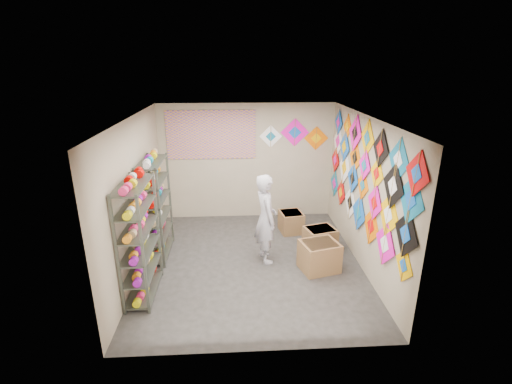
{
  "coord_description": "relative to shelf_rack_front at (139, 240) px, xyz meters",
  "views": [
    {
      "loc": [
        -0.28,
        -6.1,
        3.58
      ],
      "look_at": [
        0.1,
        0.3,
        1.3
      ],
      "focal_mm": 26.0,
      "sensor_mm": 36.0,
      "label": 1
    }
  ],
  "objects": [
    {
      "name": "back_wall_kites",
      "position": [
        2.89,
        3.09,
        1.02
      ],
      "size": [
        1.59,
        0.02,
        0.75
      ],
      "color": "white",
      "rests_on": "room_walls"
    },
    {
      "name": "string_spools",
      "position": [
        -0.0,
        0.65,
        0.1
      ],
      "size": [
        0.12,
        2.36,
        0.12
      ],
      "color": "#FF2B71",
      "rests_on": "ground"
    },
    {
      "name": "kite_wall_display",
      "position": [
        3.76,
        0.81,
        0.68
      ],
      "size": [
        0.06,
        4.29,
        2.08
      ],
      "color": "#FFB700",
      "rests_on": "room_walls"
    },
    {
      "name": "room_walls",
      "position": [
        1.78,
        0.85,
        0.69
      ],
      "size": [
        4.5,
        4.5,
        4.5
      ],
      "color": "tan",
      "rests_on": "ground"
    },
    {
      "name": "ground",
      "position": [
        1.78,
        0.85,
        -0.95
      ],
      "size": [
        4.5,
        4.5,
        0.0
      ],
      "primitive_type": "plane",
      "color": "#2D2A27"
    },
    {
      "name": "carton_a",
      "position": [
        2.98,
        0.55,
        -0.68
      ],
      "size": [
        0.76,
        0.68,
        0.54
      ],
      "primitive_type": "cube",
      "rotation": [
        0.0,
        0.0,
        0.26
      ],
      "color": "olive",
      "rests_on": "ground"
    },
    {
      "name": "shopkeeper",
      "position": [
        2.05,
        0.96,
        -0.11
      ],
      "size": [
        0.79,
        0.67,
        1.69
      ],
      "primitive_type": "imported",
      "rotation": [
        0.0,
        0.0,
        1.8
      ],
      "color": "beige",
      "rests_on": "ground"
    },
    {
      "name": "carton_b",
      "position": [
        3.16,
        1.27,
        -0.71
      ],
      "size": [
        0.68,
        0.61,
        0.47
      ],
      "primitive_type": "cube",
      "rotation": [
        0.0,
        0.0,
        0.27
      ],
      "color": "olive",
      "rests_on": "ground"
    },
    {
      "name": "carton_c",
      "position": [
        2.71,
        2.16,
        -0.72
      ],
      "size": [
        0.54,
        0.58,
        0.45
      ],
      "primitive_type": "cube",
      "rotation": [
        0.0,
        0.0,
        0.15
      ],
      "color": "olive",
      "rests_on": "ground"
    },
    {
      "name": "shelf_rack_front",
      "position": [
        0.0,
        0.0,
        0.0
      ],
      "size": [
        0.4,
        1.1,
        1.9
      ],
      "primitive_type": "cube",
      "color": "#4C5147",
      "rests_on": "ground"
    },
    {
      "name": "poster",
      "position": [
        0.98,
        3.08,
        1.05
      ],
      "size": [
        2.0,
        0.01,
        1.1
      ],
      "primitive_type": "cube",
      "color": "#79489E",
      "rests_on": "room_walls"
    },
    {
      "name": "shelf_rack_back",
      "position": [
        0.0,
        1.3,
        0.0
      ],
      "size": [
        0.4,
        1.1,
        1.9
      ],
      "primitive_type": "cube",
      "color": "#4C5147",
      "rests_on": "ground"
    }
  ]
}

